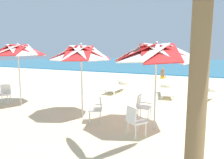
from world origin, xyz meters
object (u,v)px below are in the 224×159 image
Objects in this scene: beach_umbrella_2 at (18,51)px; palm_tree_0 at (202,34)px; beach_umbrella_0 at (156,54)px; plastic_chair_1 at (142,105)px; beach_umbrella_1 at (81,54)px; sun_lounger_2 at (116,87)px; plastic_chair_0 at (135,120)px; plastic_chair_2 at (97,108)px; beachgoer_seated at (163,75)px; sun_lounger_0 at (204,95)px; plastic_chair_3 at (5,93)px; sun_lounger_1 at (167,91)px.

palm_tree_0 reaches higher than beach_umbrella_2.
beach_umbrella_2 is at bearing 177.22° from beach_umbrella_0.
beach_umbrella_2 is at bearing -174.84° from plastic_chair_1.
beach_umbrella_1 is 1.23× the size of sun_lounger_2.
beach_umbrella_1 reaches higher than plastic_chair_0.
plastic_chair_0 is at bearing -60.93° from sun_lounger_2.
plastic_chair_1 is at bearing -54.87° from sun_lounger_2.
sun_lounger_2 is at bearing 119.07° from plastic_chair_0.
beachgoer_seated is (-0.41, 12.10, -0.20)m from plastic_chair_2.
plastic_chair_0 is 0.20× the size of palm_tree_0.
plastic_chair_2 is at bearing -6.56° from beach_umbrella_2.
plastic_chair_0 is at bearing -106.06° from sun_lounger_0.
beach_umbrella_1 is 3.05× the size of plastic_chair_2.
beachgoer_seated reaches higher than sun_lounger_2.
sun_lounger_0 is (7.19, 4.37, -2.08)m from beach_umbrella_2.
plastic_chair_0 is at bearing -114.68° from beach_umbrella_0.
plastic_chair_0 is 1.00× the size of plastic_chair_1.
beach_umbrella_0 is 2.62m from plastic_chair_2.
plastic_chair_1 is at bearing 5.16° from beach_umbrella_2.
sun_lounger_0 is at bearing 49.74° from beach_umbrella_1.
plastic_chair_3 is 9.21m from sun_lounger_0.
sun_lounger_1 is 2.83m from sun_lounger_2.
plastic_chair_0 is 0.39× the size of sun_lounger_0.
beach_umbrella_2 is 3.12× the size of plastic_chair_3.
plastic_chair_1 is 0.39× the size of sun_lounger_1.
sun_lounger_0 is at bearing 64.79° from plastic_chair_1.
plastic_chair_1 is 1.59m from plastic_chair_2.
plastic_chair_3 reaches higher than sun_lounger_0.
beach_umbrella_0 is at bearing -2.78° from beach_umbrella_2.
beach_umbrella_0 is 3.06× the size of plastic_chair_3.
plastic_chair_1 is 0.20× the size of palm_tree_0.
beach_umbrella_0 reaches higher than plastic_chair_1.
sun_lounger_2 is at bearing 178.85° from sun_lounger_0.
sun_lounger_2 is at bearing -177.20° from sun_lounger_1.
beach_umbrella_0 is 0.60× the size of palm_tree_0.
beach_umbrella_2 is at bearing -148.67° from sun_lounger_0.
palm_tree_0 is at bearing -30.93° from beach_umbrella_1.
plastic_chair_1 is 1.00× the size of plastic_chair_2.
plastic_chair_3 is at bearing -150.84° from sun_lounger_0.
plastic_chair_2 is (-1.89, -0.18, -1.80)m from beach_umbrella_0.
plastic_chair_3 is at bearing -174.53° from plastic_chair_1.
plastic_chair_1 is at bearing 18.38° from beach_umbrella_1.
beach_umbrella_0 is 1.19× the size of sun_lounger_1.
plastic_chair_0 is 1.57m from plastic_chair_1.
plastic_chair_0 reaches higher than sun_lounger_1.
plastic_chair_1 is 11.28m from beachgoer_seated.
sun_lounger_1 is 1.04× the size of sun_lounger_2.
beach_umbrella_1 is (-2.04, -0.68, 1.78)m from plastic_chair_1.
sun_lounger_0 is 8.06m from beachgoer_seated.
sun_lounger_2 is at bearing 53.38° from plastic_chair_3.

